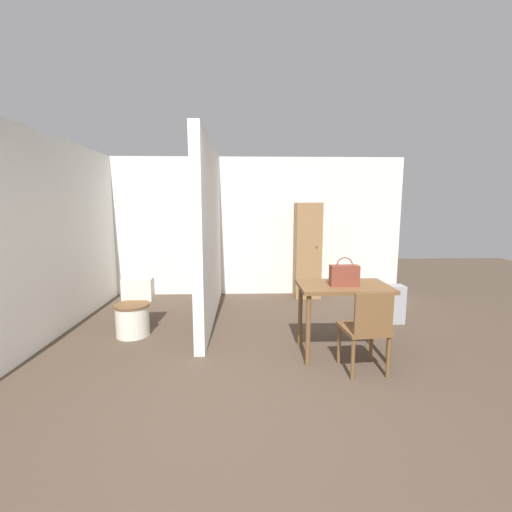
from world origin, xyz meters
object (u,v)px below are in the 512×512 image
object	(u,v)px
wooden_cabinet	(307,250)
toilet	(134,312)
space_heater	(393,304)
dining_table	(343,295)
wooden_chair	(367,328)
handbag	(344,275)

from	to	relation	value
wooden_cabinet	toilet	bearing A→B (deg)	-145.69
wooden_cabinet	space_heater	world-z (taller)	wooden_cabinet
wooden_cabinet	dining_table	bearing A→B (deg)	-91.16
wooden_chair	handbag	world-z (taller)	handbag
wooden_chair	toilet	size ratio (longest dim) A/B	1.25
space_heater	wooden_cabinet	bearing A→B (deg)	124.00
toilet	space_heater	world-z (taller)	toilet
wooden_cabinet	space_heater	size ratio (longest dim) A/B	3.16
wooden_chair	wooden_cabinet	distance (m)	2.91
dining_table	handbag	xyz separation A→B (m)	(-0.02, -0.06, 0.23)
toilet	dining_table	bearing A→B (deg)	-15.68
dining_table	wooden_chair	world-z (taller)	wooden_chair
toilet	handbag	world-z (taller)	handbag
dining_table	wooden_cabinet	size ratio (longest dim) A/B	0.57
dining_table	handbag	world-z (taller)	handbag
dining_table	wooden_chair	size ratio (longest dim) A/B	1.14
dining_table	wooden_cabinet	distance (m)	2.45
wooden_cabinet	wooden_chair	bearing A→B (deg)	-88.76
wooden_chair	toilet	bearing A→B (deg)	150.83
wooden_chair	toilet	distance (m)	2.86
toilet	wooden_cabinet	distance (m)	3.14
handbag	wooden_cabinet	world-z (taller)	wooden_cabinet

